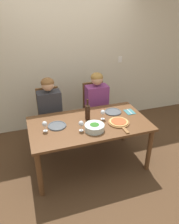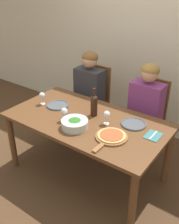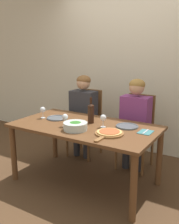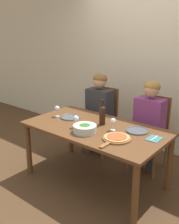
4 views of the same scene
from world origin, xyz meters
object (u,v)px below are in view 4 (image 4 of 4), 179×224
object	(u,v)px
dinner_plate_right	(137,131)
wine_glass_left	(57,109)
chair_right	(152,131)
broccoli_bowl	(85,129)
wine_glass_right	(113,122)
person_man	(149,118)
fork_on_napkin	(154,139)
wine_bottle	(102,114)
chair_left	(103,118)
person_woman	(99,106)
pizza_on_board	(116,138)
wine_glass_centre	(76,119)
dinner_plate_left	(70,117)

from	to	relation	value
dinner_plate_right	wine_glass_left	world-z (taller)	wine_glass_left
chair_right	broccoli_bowl	size ratio (longest dim) A/B	3.72
broccoli_bowl	wine_glass_right	size ratio (longest dim) A/B	1.80
person_man	fork_on_napkin	xyz separation A→B (m)	(0.34, -0.56, -0.01)
wine_glass_left	fork_on_napkin	xyz separation A→B (m)	(1.35, 0.14, -0.10)
dinner_plate_right	person_man	bearing A→B (deg)	100.98
wine_bottle	fork_on_napkin	size ratio (longest dim) A/B	1.77
chair_left	person_woman	size ratio (longest dim) A/B	0.81
chair_right	wine_glass_right	bearing A→B (deg)	-100.68
pizza_on_board	wine_glass_left	xyz separation A→B (m)	(-1.04, 0.13, 0.09)
person_man	wine_glass_left	distance (m)	1.22
wine_glass_left	wine_glass_right	xyz separation A→B (m)	(0.86, 0.06, 0.00)
broccoli_bowl	wine_glass_left	size ratio (longest dim) A/B	1.80
chair_right	wine_bottle	bearing A→B (deg)	-117.72
chair_right	wine_glass_left	distance (m)	1.32
chair_left	wine_glass_right	xyz separation A→B (m)	(0.69, -0.75, 0.31)
broccoli_bowl	wine_glass_right	distance (m)	0.34
dinner_plate_right	pizza_on_board	distance (m)	0.35
wine_glass_centre	pizza_on_board	bearing A→B (deg)	1.17
wine_glass_left	wine_glass_right	distance (m)	0.86
chair_left	broccoli_bowl	bearing A→B (deg)	-64.95
broccoli_bowl	wine_bottle	bearing A→B (deg)	88.83
dinner_plate_right	fork_on_napkin	distance (m)	0.26
wine_bottle	person_man	bearing A→B (deg)	57.52
person_man	wine_glass_right	distance (m)	0.65
person_woman	person_man	world-z (taller)	same
wine_glass_centre	person_woman	bearing A→B (deg)	109.23
chair_left	wine_glass_left	bearing A→B (deg)	-102.16
chair_left	wine_bottle	distance (m)	0.89
fork_on_napkin	person_woman	bearing A→B (deg)	154.59
person_man	wine_glass_left	size ratio (longest dim) A/B	8.25
wine_glass_right	dinner_plate_left	bearing A→B (deg)	179.11
dinner_plate_right	person_woman	bearing A→B (deg)	152.40
broccoli_bowl	dinner_plate_left	distance (m)	0.54
chair_right	wine_glass_left	bearing A→B (deg)	-141.03
dinner_plate_left	chair_right	bearing A→B (deg)	41.74
wine_glass_right	wine_glass_centre	world-z (taller)	same
pizza_on_board	wine_glass_left	world-z (taller)	wine_glass_left
wine_glass_left	chair_right	bearing A→B (deg)	38.97
chair_right	person_woman	distance (m)	0.86
pizza_on_board	wine_bottle	bearing A→B (deg)	145.27
person_woman	broccoli_bowl	bearing A→B (deg)	-62.09
person_man	pizza_on_board	world-z (taller)	person_man
dinner_plate_left	wine_glass_right	distance (m)	0.69
person_woman	wine_glass_centre	bearing A→B (deg)	-70.77
chair_left	person_man	distance (m)	0.86
person_woman	wine_glass_left	size ratio (longest dim) A/B	8.25
broccoli_bowl	dinner_plate_right	distance (m)	0.61
dinner_plate_left	wine_bottle	bearing A→B (deg)	7.96
pizza_on_board	fork_on_napkin	distance (m)	0.41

